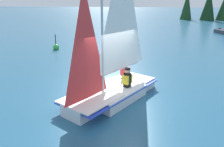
{
  "coord_description": "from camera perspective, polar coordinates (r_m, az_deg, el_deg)",
  "views": [
    {
      "loc": [
        1.62,
        -7.5,
        3.58
      ],
      "look_at": [
        0.0,
        0.0,
        1.02
      ],
      "focal_mm": 35.0,
      "sensor_mm": 36.0,
      "label": 1
    }
  ],
  "objects": [
    {
      "name": "sailor_crew",
      "position": [
        9.31,
        3.42,
        -0.11
      ],
      "size": [
        0.4,
        0.42,
        1.16
      ],
      "rotation": [
        0.0,
        0.0,
        4.26
      ],
      "color": "black",
      "rests_on": "ground_plane"
    },
    {
      "name": "sailboat_main",
      "position": [
        8.19,
        0.18,
        -1.34
      ],
      "size": [
        3.33,
        4.44,
        5.76
      ],
      "rotation": [
        0.0,
        0.0,
        4.26
      ],
      "color": "silver",
      "rests_on": "ground_plane"
    },
    {
      "name": "buoy_marker",
      "position": [
        17.54,
        -14.39,
        6.7
      ],
      "size": [
        0.47,
        0.47,
        1.23
      ],
      "color": "green",
      "rests_on": "ground_plane"
    },
    {
      "name": "sailor_helm",
      "position": [
        8.42,
        4.02,
        -2.07
      ],
      "size": [
        0.4,
        0.42,
        1.16
      ],
      "rotation": [
        0.0,
        0.0,
        4.26
      ],
      "color": "black",
      "rests_on": "ground_plane"
    },
    {
      "name": "ground_plane",
      "position": [
        8.47,
        0.0,
        -6.55
      ],
      "size": [
        260.0,
        260.0,
        0.0
      ],
      "primitive_type": "plane",
      "color": "#235675"
    }
  ]
}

